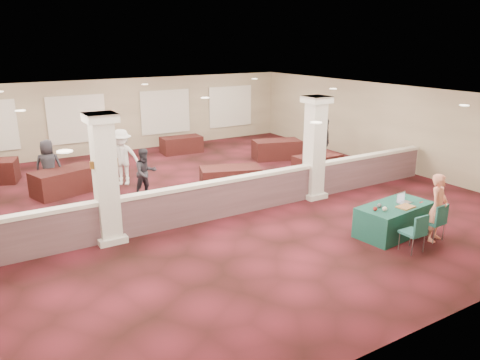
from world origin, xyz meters
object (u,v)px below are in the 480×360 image
conf_chair_side (416,230)px  far_table_back_right (277,149)px  far_table_front_right (317,165)px  conf_chair_main (436,219)px  far_table_front_center (230,179)px  attendee_c (324,141)px  far_table_back_center (181,145)px  attendee_b (122,157)px  attendee_d (49,166)px  far_table_front_left (65,181)px  near_table (394,219)px  woman (438,208)px  attendee_a (145,173)px

conf_chair_side → far_table_back_right: (2.54, 9.09, -0.17)m
conf_chair_side → far_table_front_right: size_ratio=0.53×
far_table_back_right → conf_chair_main: bearing=-99.9°
far_table_front_center → attendee_c: attendee_c is taller
far_table_back_center → attendee_b: size_ratio=0.92×
far_table_front_right → far_table_back_right: 2.73m
attendee_b → attendee_d: (-2.31, 0.50, -0.10)m
conf_chair_side → far_table_front_center: conf_chair_side is taller
far_table_front_right → far_table_front_left: bearing=163.4°
far_table_front_left → far_table_back_center: (5.63, 3.28, -0.05)m
far_table_back_right → attendee_b: size_ratio=1.01×
near_table → far_table_front_right: size_ratio=1.15×
far_table_back_center → attendee_b: 4.98m
near_table → conf_chair_main: size_ratio=2.12×
woman → far_table_back_right: (1.51, 8.87, -0.46)m
conf_chair_side → far_table_front_center: 6.49m
far_table_front_center → attendee_d: bearing=149.4°
far_table_front_center → conf_chair_side: bearing=-78.3°
far_table_front_center → attendee_b: 3.83m
attendee_a → attendee_b: size_ratio=0.82×
far_table_back_right → attendee_a: size_ratio=1.23×
near_table → far_table_front_right: near_table is taller
near_table → far_table_front_center: bearing=102.0°
far_table_front_right → attendee_c: attendee_c is taller
far_table_back_center → attendee_c: (4.07, -4.78, 0.58)m
far_table_back_right → attendee_a: attendee_a is taller
near_table → far_table_front_left: (-6.51, 7.86, 0.01)m
conf_chair_main → far_table_back_right: bearing=77.2°
far_table_front_left → attendee_c: bearing=-8.8°
far_table_back_center → conf_chair_main: bearing=-83.2°
far_table_front_right → attendee_a: attendee_a is taller
near_table → conf_chair_main: bearing=-63.4°
far_table_back_center → conf_chair_side: bearing=-88.0°
far_table_back_right → attendee_d: bearing=178.1°
woman → far_table_front_center: woman is taller
far_table_front_right → far_table_back_center: size_ratio=1.01×
far_table_front_left → attendee_d: attendee_d is taller
conf_chair_side → far_table_back_right: bearing=75.6°
far_table_front_center → attendee_b: bearing=138.0°
near_table → far_table_back_right: (2.09, 8.06, 0.00)m
conf_chair_side → far_table_back_right: 9.43m
far_table_front_right → far_table_back_center: (-2.87, 5.81, -0.00)m
conf_chair_main → far_table_front_left: size_ratio=0.48×
near_table → far_table_front_right: bearing=63.2°
conf_chair_side → woman: size_ratio=0.56×
conf_chair_main → woman: woman is taller
far_table_front_left → far_table_back_right: size_ratio=1.03×
far_table_front_center → conf_chair_main: bearing=-69.5°
woman → conf_chair_side: bearing=175.2°
conf_chair_main → far_table_back_right: (1.55, 8.90, -0.18)m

